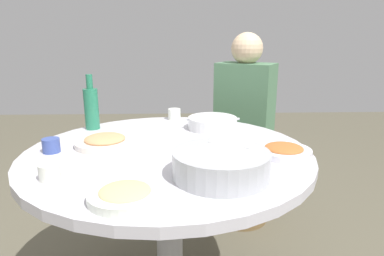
# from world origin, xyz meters

# --- Properties ---
(round_dining_table) EXTENTS (1.15, 1.15, 0.75)m
(round_dining_table) POSITION_xyz_m (0.00, 0.00, 0.65)
(round_dining_table) COLOR #99999E
(round_dining_table) RESTS_ON ground
(rice_bowl) EXTENTS (0.32, 0.32, 0.10)m
(rice_bowl) POSITION_xyz_m (-0.18, 0.28, 0.80)
(rice_bowl) COLOR #B2B5BA
(rice_bowl) RESTS_ON round_dining_table
(soup_bowl) EXTENTS (0.27, 0.24, 0.06)m
(soup_bowl) POSITION_xyz_m (-0.21, -0.32, 0.78)
(soup_bowl) COLOR white
(soup_bowl) RESTS_ON round_dining_table
(dish_noodles) EXTENTS (0.21, 0.21, 0.04)m
(dish_noodles) POSITION_xyz_m (0.10, 0.43, 0.77)
(dish_noodles) COLOR silver
(dish_noodles) RESTS_ON round_dining_table
(dish_shrimp) EXTENTS (0.25, 0.25, 0.05)m
(dish_shrimp) POSITION_xyz_m (0.27, -0.07, 0.77)
(dish_shrimp) COLOR silver
(dish_shrimp) RESTS_ON round_dining_table
(dish_tofu_braise) EXTENTS (0.21, 0.21, 0.04)m
(dish_tofu_braise) POSITION_xyz_m (-0.45, 0.08, 0.77)
(dish_tofu_braise) COLOR silver
(dish_tofu_braise) RESTS_ON round_dining_table
(green_bottle) EXTENTS (0.07, 0.07, 0.27)m
(green_bottle) POSITION_xyz_m (0.38, -0.34, 0.86)
(green_bottle) COLOR #257654
(green_bottle) RESTS_ON round_dining_table
(tea_cup_near) EXTENTS (0.07, 0.07, 0.05)m
(tea_cup_near) POSITION_xyz_m (0.37, 0.28, 0.78)
(tea_cup_near) COLOR silver
(tea_cup_near) RESTS_ON round_dining_table
(tea_cup_far) EXTENTS (0.07, 0.07, 0.06)m
(tea_cup_far) POSITION_xyz_m (-0.02, -0.52, 0.78)
(tea_cup_far) COLOR white
(tea_cup_far) RESTS_ON round_dining_table
(tea_cup_side) EXTENTS (0.07, 0.07, 0.06)m
(tea_cup_side) POSITION_xyz_m (0.46, 0.01, 0.78)
(tea_cup_side) COLOR #3B4F9A
(tea_cup_side) RESTS_ON round_dining_table
(stool_for_diner_left) EXTENTS (0.36, 0.36, 0.46)m
(stool_for_diner_left) POSITION_xyz_m (-0.45, -0.76, 0.23)
(stool_for_diner_left) COLOR brown
(stool_for_diner_left) RESTS_ON ground
(diner_left) EXTENTS (0.45, 0.46, 0.76)m
(diner_left) POSITION_xyz_m (-0.45, -0.76, 0.78)
(diner_left) COLOR #2D333D
(diner_left) RESTS_ON stool_for_diner_left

